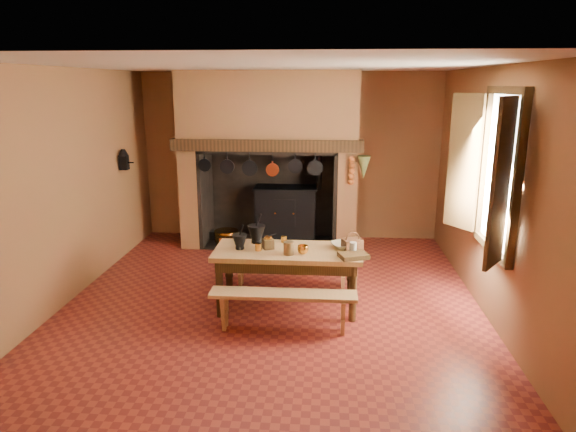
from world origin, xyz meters
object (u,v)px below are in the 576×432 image
Objects in this scene: bench_front at (283,302)px; mixing_bowl at (344,246)px; wicker_basket at (352,244)px; work_table at (288,259)px; coffee_grinder at (268,243)px; iron_range at (286,213)px.

mixing_bowl is at bearing 45.95° from bench_front.
bench_front is 5.97× the size of wicker_basket.
work_table is at bearing -172.08° from mixing_bowl.
work_table is 9.35× the size of coffee_grinder.
work_table is 0.29m from coffee_grinder.
work_table is 0.67m from mixing_bowl.
wicker_basket is at bearing -21.43° from coffee_grinder.
wicker_basket is at bearing 40.47° from bench_front.
mixing_bowl is 1.08× the size of wicker_basket.
iron_range is 8.81× the size of coffee_grinder.
coffee_grinder reaches higher than bench_front.
bench_front is 5.51× the size of mixing_bowl.
mixing_bowl is at bearing -71.20° from iron_range.
coffee_grinder is 0.88m from mixing_bowl.
bench_front is 8.67× the size of coffee_grinder.
coffee_grinder is at bearing 161.82° from wicker_basket.
work_table is 0.77m from wicker_basket.
coffee_grinder is at bearing 110.90° from bench_front.
work_table is at bearing -84.94° from iron_range.
mixing_bowl is at bearing -19.04° from coffee_grinder.
wicker_basket is at bearing -17.99° from mixing_bowl.
iron_range is at bearing 95.06° from work_table.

